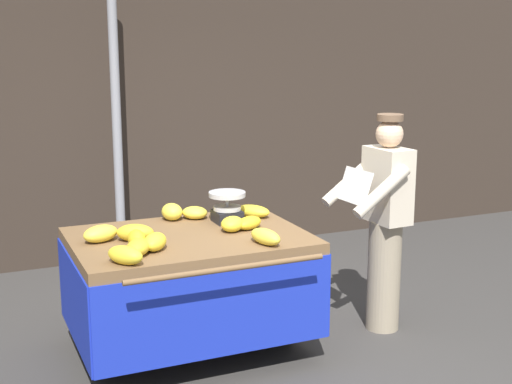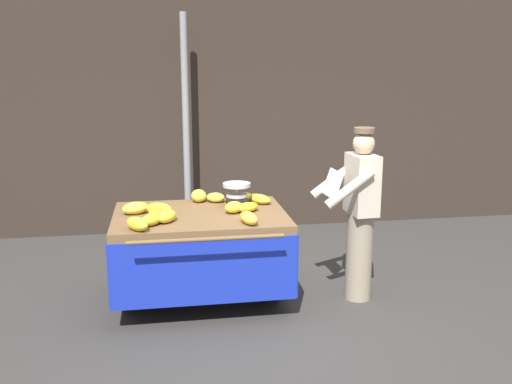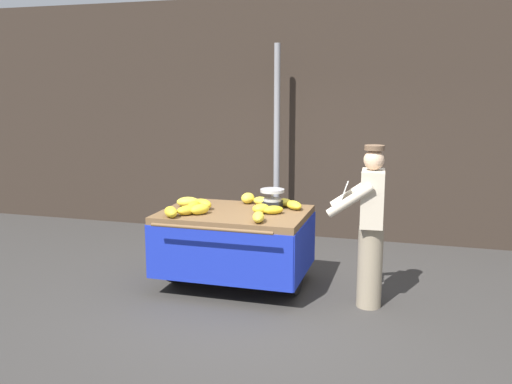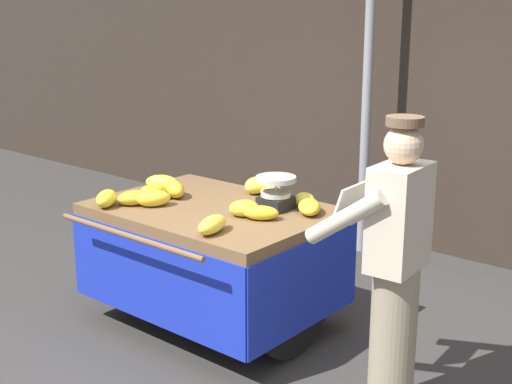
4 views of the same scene
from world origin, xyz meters
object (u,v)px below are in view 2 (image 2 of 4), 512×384
Objects in this scene: banana_cart at (201,237)px; weighing_scale at (237,194)px; banana_bunch_9 at (155,214)px; banana_bunch_10 at (248,207)px; banana_bunch_8 at (234,207)px; banana_bunch_1 at (152,219)px; banana_bunch_5 at (135,208)px; street_pole at (186,130)px; vendor_person at (359,214)px; banana_bunch_6 at (259,199)px; banana_bunch_0 at (159,209)px; banana_bunch_11 at (137,224)px; banana_bunch_7 at (245,197)px; banana_bunch_4 at (199,196)px; banana_bunch_3 at (167,216)px; banana_bunch_2 at (249,218)px; banana_bunch_12 at (216,197)px.

weighing_scale is (0.39, 0.23, 0.35)m from banana_cart.
banana_bunch_9 reaches higher than banana_bunch_10.
banana_cart is 8.14× the size of banana_bunch_8.
banana_bunch_1 is 0.44m from banana_bunch_5.
vendor_person is at bearing -55.22° from street_pole.
banana_bunch_6 is 0.45m from banana_bunch_8.
banana_bunch_0 reaches higher than banana_bunch_6.
banana_bunch_8 is 0.79× the size of banana_bunch_11.
banana_bunch_7 is (1.10, 0.34, -0.01)m from banana_bunch_5.
banana_bunch_4 reaches higher than banana_bunch_11.
banana_bunch_9 is 1.00× the size of banana_bunch_10.
banana_bunch_3 reaches higher than banana_bunch_7.
banana_bunch_2 is 0.98× the size of banana_bunch_6.
banana_bunch_1 is 1.99m from vendor_person.
banana_bunch_11 is at bearing -156.02° from banana_bunch_10.
banana_bunch_2 is 1.19× the size of banana_bunch_9.
banana_bunch_1 is 1.04× the size of banana_bunch_3.
banana_bunch_10 is at bearing 23.98° from banana_bunch_11.
banana_bunch_12 reaches higher than banana_cart.
banana_bunch_11 is (-0.15, -0.30, -0.00)m from banana_bunch_9.
street_pole is 14.52× the size of banana_bunch_12.
weighing_scale is 0.66m from banana_bunch_2.
banana_bunch_3 is (-0.32, -0.26, 0.29)m from banana_cart.
banana_bunch_10 reaches higher than banana_cart.
banana_bunch_2 is at bearing -46.37° from banana_cart.
banana_bunch_8 is (0.30, -0.49, -0.01)m from banana_bunch_4.
banana_bunch_2 reaches higher than banana_cart.
banana_bunch_7 is (0.81, 0.68, -0.01)m from banana_bunch_3.
banana_bunch_7 is at bearing 69.23° from banana_bunch_8.
banana_bunch_2 is 0.16× the size of vendor_person.
street_pole is 10.39× the size of banana_bunch_2.
banana_bunch_0 is 0.51m from banana_bunch_11.
banana_bunch_0 is at bearing -163.49° from banana_bunch_6.
banana_bunch_2 reaches higher than banana_bunch_12.
banana_bunch_9 reaches higher than banana_bunch_1.
banana_bunch_2 is 1.40× the size of banana_bunch_12.
banana_bunch_8 is at bearing -80.63° from street_pole.
banana_cart is 8.28× the size of banana_bunch_12.
street_pole is 1.94m from weighing_scale.
weighing_scale reaches higher than banana_bunch_4.
banana_bunch_5 is at bearing 172.15° from banana_cart.
banana_bunch_10 is (1.07, -0.10, -0.01)m from banana_bunch_5.
banana_bunch_10 is 1.09m from vendor_person.
banana_bunch_4 is 0.80× the size of banana_bunch_11.
banana_bunch_10 reaches higher than banana_bunch_7.
banana_bunch_11 is (-1.06, -0.90, 0.01)m from banana_bunch_7.
banana_bunch_10 is at bearing 10.16° from banana_bunch_9.
banana_bunch_5 reaches higher than banana_bunch_10.
banana_bunch_3 reaches higher than banana_cart.
banana_bunch_2 is 1.17× the size of banana_bunch_3.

